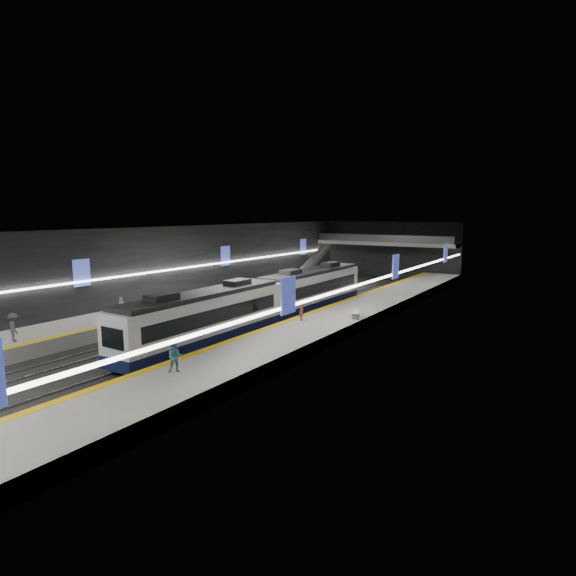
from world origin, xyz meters
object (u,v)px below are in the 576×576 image
Objects in this scene: passenger_right_a at (301,311)px; passenger_right_b at (175,358)px; train at (266,300)px; bench_left_far at (293,272)px; passenger_left_a at (121,308)px; passenger_left_b at (14,328)px; escalator at (314,259)px; bench_right_far at (356,314)px.

passenger_right_a is 14.13m from passenger_right_b.
train is 17.09× the size of bench_left_far.
passenger_left_b is (-0.39, -8.12, 0.05)m from passenger_left_a.
passenger_left_b reaches higher than passenger_right_a.
escalator is 29.47m from passenger_right_a.
passenger_right_b is 13.40m from passenger_left_b.
bench_left_far is 1.15× the size of passenger_right_a.
passenger_left_b reaches higher than passenger_left_a.
passenger_left_b is (-15.61, -18.76, 0.70)m from bench_right_far.
escalator is at bearing 4.90° from passenger_right_a.
train is at bearing -79.07° from bench_left_far.
bench_left_far is (-12.00, 23.39, -0.98)m from train.
bench_right_far is 1.04× the size of passenger_left_b.
bench_right_far is (16.64, -22.70, -1.66)m from escalator.
passenger_left_b is (1.03, -41.47, -0.96)m from escalator.
bench_left_far is at bearing -68.36° from passenger_left_b.
passenger_right_b reaches higher than passenger_right_a.
passenger_right_a reaches higher than bench_left_far.
train is 15.44× the size of bench_right_far.
bench_right_far is 1.10× the size of passenger_left_a.
train is 11.48m from passenger_left_a.
passenger_right_b is (4.37, -14.49, -0.37)m from train.
passenger_left_a reaches higher than bench_left_far.
passenger_right_a is 0.92× the size of passenger_right_b.
escalator is 4.52× the size of passenger_left_a.
bench_left_far is 31.21m from passenger_left_a.
bench_left_far is 41.27m from passenger_right_b.
passenger_left_b is at bearing -19.26° from passenger_left_a.
passenger_left_a is at bearing -75.50° from passenger_left_b.
passenger_right_a is at bearing -6.08° from train.
passenger_right_a is at bearing -112.12° from passenger_left_b.
escalator reaches higher than bench_left_far.
passenger_left_a is (-8.59, -7.62, -0.31)m from train.
passenger_left_a is (3.41, -31.01, 0.67)m from bench_left_far.
passenger_right_b is at bearing 45.50° from passenger_left_a.
escalator is 4.86× the size of passenger_right_b.
passenger_right_b is at bearing -70.34° from escalator.
escalator reaches higher than passenger_right_a.
train is 15.14m from passenger_right_b.
passenger_right_b is at bearing -73.23° from train.
passenger_right_a is 0.81× the size of passenger_left_b.
passenger_left_a is at bearing -87.57° from escalator.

